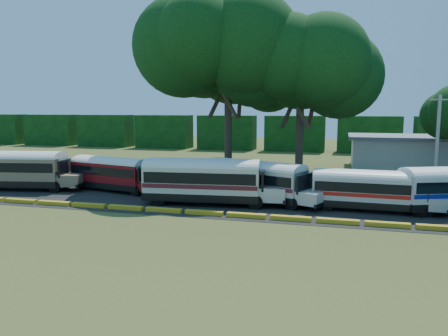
% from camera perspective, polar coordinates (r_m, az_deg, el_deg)
% --- Properties ---
extents(ground, '(160.00, 160.00, 0.00)m').
position_cam_1_polar(ground, '(29.15, -0.38, -6.79)').
color(ground, '#3A4C19').
rests_on(ground, ground).
extents(asphalt_strip, '(64.00, 24.00, 0.02)m').
position_cam_1_polar(asphalt_strip, '(40.40, 5.48, -2.66)').
color(asphalt_strip, black).
rests_on(asphalt_strip, ground).
extents(curb, '(53.70, 0.45, 0.30)m').
position_cam_1_polar(curb, '(30.05, 0.12, -6.04)').
color(curb, gold).
rests_on(curb, ground).
extents(terminal_building, '(19.00, 9.00, 4.00)m').
position_cam_1_polar(terminal_building, '(58.41, 25.26, 1.89)').
color(terminal_building, beige).
rests_on(terminal_building, ground).
extents(treeline_backdrop, '(130.00, 4.00, 6.00)m').
position_cam_1_polar(treeline_backdrop, '(75.69, 9.26, 4.48)').
color(treeline_backdrop, black).
rests_on(treeline_backdrop, ground).
extents(bus_beige, '(11.01, 4.42, 3.52)m').
position_cam_1_polar(bus_beige, '(43.54, -25.34, 0.06)').
color(bus_beige, black).
rests_on(bus_beige, ground).
extents(bus_red, '(9.53, 4.40, 3.04)m').
position_cam_1_polar(bus_red, '(40.12, -14.36, -0.44)').
color(bus_red, black).
rests_on(bus_red, ground).
extents(bus_cream_west, '(11.03, 3.72, 3.56)m').
position_cam_1_polar(bus_cream_west, '(33.41, -2.44, -1.37)').
color(bus_cream_west, black).
rests_on(bus_cream_west, ground).
extents(bus_cream_east, '(10.07, 5.99, 3.25)m').
position_cam_1_polar(bus_cream_east, '(34.47, 4.40, -1.39)').
color(bus_cream_east, black).
rests_on(bus_cream_east, ground).
extents(bus_white_red, '(9.14, 2.62, 2.97)m').
position_cam_1_polar(bus_white_red, '(32.97, 18.40, -2.48)').
color(bus_white_red, black).
rests_on(bus_white_red, ground).
extents(tree_west, '(13.56, 13.56, 18.90)m').
position_cam_1_polar(tree_west, '(46.86, 0.57, 15.87)').
color(tree_west, '#3C271E').
rests_on(tree_west, ground).
extents(tree_center, '(12.62, 12.62, 16.43)m').
position_cam_1_polar(tree_center, '(45.79, 10.06, 13.27)').
color(tree_center, '#3C271E').
rests_on(tree_center, ground).
extents(utility_pole, '(1.60, 0.30, 8.51)m').
position_cam_1_polar(utility_pole, '(42.72, 26.07, 3.04)').
color(utility_pole, '#98968A').
rests_on(utility_pole, ground).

